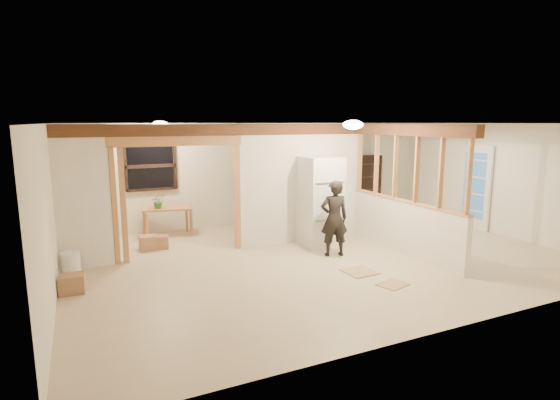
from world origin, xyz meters
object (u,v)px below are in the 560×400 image
bookshelf (367,184)px  shop_vac (77,240)px  woman (334,218)px  work_table (168,222)px  refrigerator (320,201)px

bookshelf → shop_vac: bearing=-173.3°
woman → bookshelf: 4.29m
shop_vac → bookshelf: 7.50m
woman → shop_vac: woman is taller
woman → shop_vac: bearing=-11.9°
work_table → bookshelf: bookshelf is taller
woman → shop_vac: 4.99m
work_table → shop_vac: 1.94m
shop_vac → bookshelf: (7.43, 0.88, 0.53)m
refrigerator → woman: size_ratio=1.26×
shop_vac → woman: bearing=-26.4°
refrigerator → shop_vac: (-4.61, 1.39, -0.64)m
refrigerator → work_table: (-2.77, 1.99, -0.59)m
woman → work_table: bearing=-32.7°
work_table → woman: bearing=-35.2°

